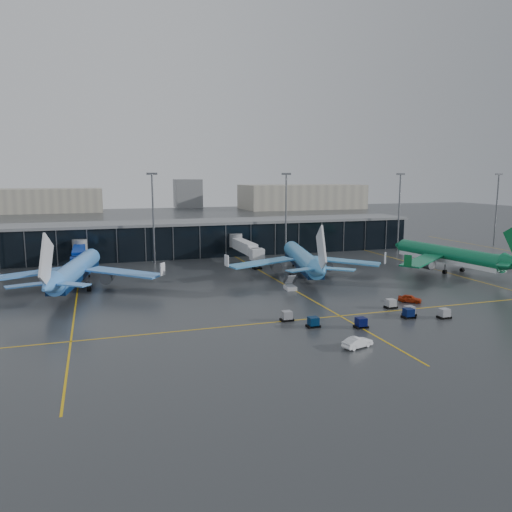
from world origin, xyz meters
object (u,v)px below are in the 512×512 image
object	(u,v)px
baggage_carts	(375,315)
service_van_white	(357,342)
airliner_klm_near	(303,248)
airliner_arkefly	(75,258)
mobile_airstair	(290,286)
service_van_red	(410,299)
airliner_aer_lingus	(448,245)

from	to	relation	value
baggage_carts	service_van_white	world-z (taller)	baggage_carts
airliner_klm_near	airliner_arkefly	bearing A→B (deg)	-169.18
mobile_airstair	service_van_red	world-z (taller)	mobile_airstair
airliner_klm_near	baggage_carts	bearing A→B (deg)	-81.87
airliner_aer_lingus	service_van_white	size ratio (longest dim) A/B	9.33
airliner_klm_near	mobile_airstair	bearing A→B (deg)	-110.48
airliner_klm_near	airliner_aer_lingus	distance (m)	38.85
baggage_carts	service_van_red	xyz separation A→B (m)	(12.81, 8.10, 0.00)
mobile_airstair	baggage_carts	bearing A→B (deg)	-74.12
airliner_arkefly	baggage_carts	xyz separation A→B (m)	(49.99, -40.23, -6.23)
service_van_white	airliner_aer_lingus	bearing A→B (deg)	-65.26
airliner_arkefly	service_van_red	bearing A→B (deg)	-15.94
airliner_arkefly	service_van_white	size ratio (longest dim) A/B	9.43
airliner_aer_lingus	mobile_airstair	distance (m)	47.74
airliner_klm_near	baggage_carts	size ratio (longest dim) A/B	1.56
airliner_aer_lingus	airliner_arkefly	bearing A→B (deg)	167.50
airliner_arkefly	airliner_aer_lingus	bearing A→B (deg)	6.48
airliner_aer_lingus	service_van_white	distance (m)	68.51
airliner_aer_lingus	mobile_airstair	world-z (taller)	airliner_aer_lingus
mobile_airstair	service_van_white	xyz separation A→B (m)	(-4.65, -37.75, 0.03)
service_van_red	airliner_aer_lingus	bearing A→B (deg)	-5.08
airliner_arkefly	baggage_carts	distance (m)	64.47
baggage_carts	service_van_white	distance (m)	15.73
airliner_aer_lingus	service_van_white	bearing A→B (deg)	-146.77
baggage_carts	airliner_arkefly	bearing A→B (deg)	141.17
airliner_aer_lingus	service_van_red	distance (m)	38.22
airliner_aer_lingus	baggage_carts	size ratio (longest dim) A/B	1.55
airliner_arkefly	service_van_red	xyz separation A→B (m)	(62.80, -32.13, -6.23)
mobile_airstair	service_van_white	world-z (taller)	mobile_airstair
baggage_carts	service_van_red	size ratio (longest dim) A/B	6.50
service_van_red	service_van_white	bearing A→B (deg)	175.40
service_van_red	service_van_white	size ratio (longest dim) A/B	0.92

